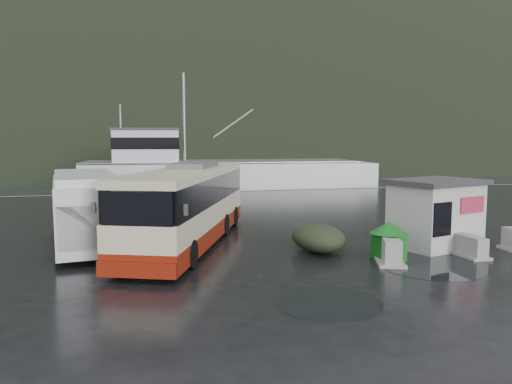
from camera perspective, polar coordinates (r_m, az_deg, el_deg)
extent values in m
plane|color=black|center=(18.81, 2.74, -6.35)|extent=(160.00, 160.00, 0.00)
cube|color=black|center=(127.82, -10.97, 4.20)|extent=(300.00, 180.00, 0.02)
cube|color=#999993|center=(38.21, -5.53, 0.00)|extent=(160.00, 0.60, 1.50)
ellipsoid|color=black|center=(268.11, -10.04, 5.17)|extent=(780.00, 540.00, 570.00)
cylinder|color=black|center=(16.98, 19.54, -8.05)|extent=(3.31, 3.31, 0.01)
cylinder|color=black|center=(12.81, 8.24, -12.40)|extent=(2.70, 2.70, 0.01)
cylinder|color=black|center=(24.87, 22.74, -3.74)|extent=(2.70, 2.70, 0.01)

